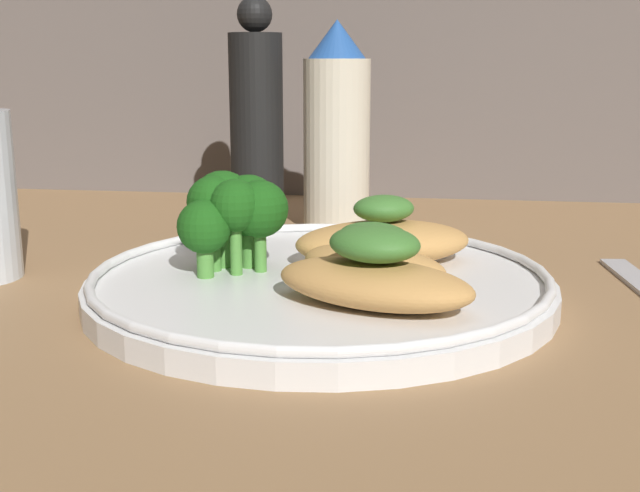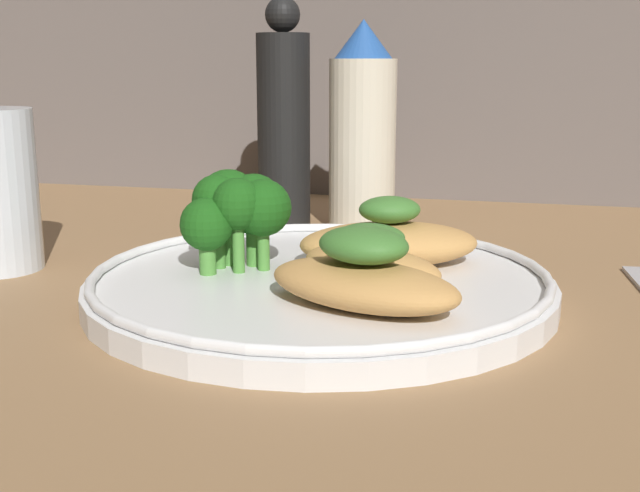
{
  "view_description": "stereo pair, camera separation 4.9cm",
  "coord_description": "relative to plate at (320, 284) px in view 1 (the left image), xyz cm",
  "views": [
    {
      "loc": [
        6.67,
        -47.22,
        14.51
      ],
      "look_at": [
        0.0,
        0.0,
        3.4
      ],
      "focal_mm": 45.0,
      "sensor_mm": 36.0,
      "label": 1
    },
    {
      "loc": [
        11.47,
        -46.29,
        14.51
      ],
      "look_at": [
        0.0,
        0.0,
        3.4
      ],
      "focal_mm": 45.0,
      "sensor_mm": 36.0,
      "label": 2
    }
  ],
  "objects": [
    {
      "name": "ground_plane",
      "position": [
        0.0,
        0.0,
        -1.49
      ],
      "size": [
        180.0,
        180.0,
        1.0
      ],
      "primitive_type": "cube",
      "color": "#936D47"
    },
    {
      "name": "plate",
      "position": [
        0.0,
        0.0,
        0.0
      ],
      "size": [
        28.71,
        28.71,
        2.0
      ],
      "color": "white",
      "rests_on": "ground_plane"
    },
    {
      "name": "grilled_meat_front",
      "position": [
        3.71,
        -5.31,
        2.09
      ],
      "size": [
        12.67,
        9.45,
        4.44
      ],
      "color": "tan",
      "rests_on": "plate"
    },
    {
      "name": "grilled_meat_middle",
      "position": [
        3.33,
        -0.89,
        1.87
      ],
      "size": [
        10.39,
        8.09,
        3.7
      ],
      "color": "tan",
      "rests_on": "plate"
    },
    {
      "name": "grilled_meat_back",
      "position": [
        3.6,
        4.16,
        2.03
      ],
      "size": [
        13.08,
        9.73,
        4.54
      ],
      "color": "tan",
      "rests_on": "plate"
    },
    {
      "name": "broccoli_bunch",
      "position": [
        -5.69,
        0.94,
        4.36
      ],
      "size": [
        6.55,
        6.42,
        6.28
      ],
      "color": "#4C8E38",
      "rests_on": "plate"
    },
    {
      "name": "sauce_bottle",
      "position": [
        -1.6,
        21.58,
        7.53
      ],
      "size": [
        5.74,
        5.74,
        17.81
      ],
      "color": "beige",
      "rests_on": "ground_plane"
    },
    {
      "name": "pepper_grinder",
      "position": [
        -8.63,
        21.58,
        8.08
      ],
      "size": [
        4.63,
        4.63,
        19.75
      ],
      "color": "black",
      "rests_on": "ground_plane"
    }
  ]
}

